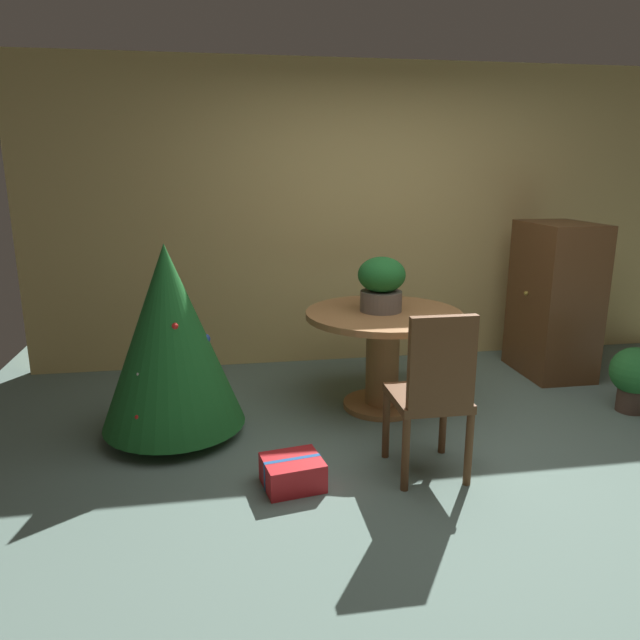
% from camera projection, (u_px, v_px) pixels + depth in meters
% --- Properties ---
extents(ground_plane, '(6.60, 6.60, 0.00)m').
position_uv_depth(ground_plane, '(461.00, 469.00, 3.48)').
color(ground_plane, slate).
extents(back_wall_panel, '(6.00, 0.10, 2.60)m').
position_uv_depth(back_wall_panel, '(373.00, 216.00, 5.26)').
color(back_wall_panel, tan).
rests_on(back_wall_panel, ground_plane).
extents(round_dining_table, '(1.12, 1.12, 0.73)m').
position_uv_depth(round_dining_table, '(383.00, 342.00, 4.26)').
color(round_dining_table, '#9E6B3D').
rests_on(round_dining_table, ground_plane).
extents(flower_vase, '(0.34, 0.34, 0.39)m').
position_uv_depth(flower_vase, '(381.00, 283.00, 4.17)').
color(flower_vase, '#665B51').
rests_on(flower_vase, round_dining_table).
extents(wooden_chair_near, '(0.41, 0.43, 0.98)m').
position_uv_depth(wooden_chair_near, '(433.00, 389.00, 3.26)').
color(wooden_chair_near, brown).
rests_on(wooden_chair_near, ground_plane).
extents(holiday_tree, '(0.92, 0.92, 1.27)m').
position_uv_depth(holiday_tree, '(170.00, 337.00, 3.77)').
color(holiday_tree, brown).
rests_on(holiday_tree, ground_plane).
extents(gift_box_red, '(0.36, 0.33, 0.16)m').
position_uv_depth(gift_box_red, '(293.00, 472.00, 3.28)').
color(gift_box_red, red).
rests_on(gift_box_red, ground_plane).
extents(wooden_cabinet, '(0.53, 0.72, 1.29)m').
position_uv_depth(wooden_cabinet, '(554.00, 300.00, 4.97)').
color(wooden_cabinet, brown).
rests_on(wooden_cabinet, ground_plane).
extents(potted_plant, '(0.34, 0.34, 0.48)m').
position_uv_depth(potted_plant, '(634.00, 375.00, 4.24)').
color(potted_plant, '#4C382D').
rests_on(potted_plant, ground_plane).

